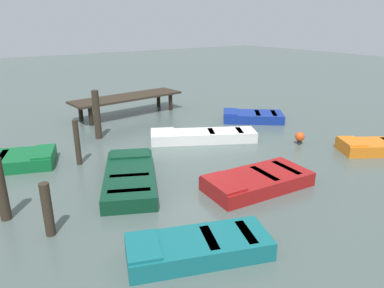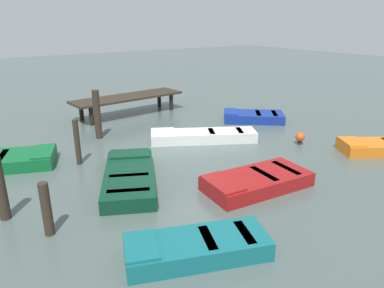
{
  "view_description": "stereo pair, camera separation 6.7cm",
  "coord_description": "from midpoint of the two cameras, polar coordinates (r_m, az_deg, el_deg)",
  "views": [
    {
      "loc": [
        -6.77,
        -9.73,
        4.54
      ],
      "look_at": [
        0.0,
        0.0,
        0.35
      ],
      "focal_mm": 33.17,
      "sensor_mm": 36.0,
      "label": 1
    },
    {
      "loc": [
        -6.71,
        -9.77,
        4.54
      ],
      "look_at": [
        0.0,
        0.0,
        0.35
      ],
      "focal_mm": 33.17,
      "sensor_mm": 36.0,
      "label": 2
    }
  ],
  "objects": [
    {
      "name": "rowboat_white",
      "position": [
        13.9,
        1.87,
        1.33
      ],
      "size": [
        4.09,
        2.88,
        0.46
      ],
      "rotation": [
        0.0,
        0.0,
        2.64
      ],
      "color": "silver",
      "rests_on": "ground_plane"
    },
    {
      "name": "rowboat_dark_green",
      "position": [
        10.49,
        -9.84,
        -5.18
      ],
      "size": [
        2.78,
        3.73,
        0.46
      ],
      "rotation": [
        0.0,
        0.0,
        1.12
      ],
      "color": "#0C3823",
      "rests_on": "ground_plane"
    },
    {
      "name": "rowboat_blue",
      "position": [
        16.92,
        9.89,
        4.38
      ],
      "size": [
        3.0,
        2.8,
        0.46
      ],
      "rotation": [
        0.0,
        0.0,
        2.46
      ],
      "color": "navy",
      "rests_on": "ground_plane"
    },
    {
      "name": "rowboat_teal",
      "position": [
        7.42,
        0.94,
        -16.2
      ],
      "size": [
        3.08,
        2.04,
        0.46
      ],
      "rotation": [
        0.0,
        0.0,
        2.78
      ],
      "color": "#14666B",
      "rests_on": "ground_plane"
    },
    {
      "name": "rowboat_red",
      "position": [
        10.24,
        10.52,
        -5.86
      ],
      "size": [
        3.16,
        1.72,
        0.46
      ],
      "rotation": [
        0.0,
        0.0,
        3.05
      ],
      "color": "maroon",
      "rests_on": "ground_plane"
    },
    {
      "name": "rowboat_orange",
      "position": [
        14.44,
        28.39,
        -0.38
      ],
      "size": [
        3.15,
        2.56,
        0.46
      ],
      "rotation": [
        0.0,
        0.0,
        2.59
      ],
      "color": "orange",
      "rests_on": "ground_plane"
    },
    {
      "name": "mooring_piling_far_left",
      "position": [
        12.09,
        -17.82,
        0.27
      ],
      "size": [
        0.18,
        0.18,
        1.52
      ],
      "primitive_type": "cylinder",
      "color": "#33281E",
      "rests_on": "ground_plane"
    },
    {
      "name": "marker_buoy",
      "position": [
        14.13,
        17.13,
        1.06
      ],
      "size": [
        0.36,
        0.36,
        0.48
      ],
      "color": "#262626",
      "rests_on": "ground_plane"
    },
    {
      "name": "mooring_piling_far_right",
      "position": [
        8.44,
        -22.15,
        -9.69
      ],
      "size": [
        0.22,
        0.22,
        1.26
      ],
      "primitive_type": "cylinder",
      "color": "#33281E",
      "rests_on": "ground_plane"
    },
    {
      "name": "rowboat_green",
      "position": [
        12.93,
        -27.0,
        -2.29
      ],
      "size": [
        3.08,
        2.37,
        0.46
      ],
      "rotation": [
        0.0,
        0.0,
        5.91
      ],
      "color": "#0F602D",
      "rests_on": "ground_plane"
    },
    {
      "name": "ground_plane",
      "position": [
        12.69,
        0.15,
        -1.49
      ],
      "size": [
        80.0,
        80.0,
        0.0
      ],
      "primitive_type": "plane",
      "color": "#4C5B56"
    },
    {
      "name": "mooring_piling_mid_left",
      "position": [
        9.46,
        -28.25,
        -6.4
      ],
      "size": [
        0.25,
        0.25,
        1.57
      ],
      "primitive_type": "cylinder",
      "color": "#33281E",
      "rests_on": "ground_plane"
    },
    {
      "name": "mooring_piling_mid_right",
      "position": [
        14.51,
        -14.86,
        4.59
      ],
      "size": [
        0.27,
        0.27,
        1.95
      ],
      "primitive_type": "cylinder",
      "color": "#33281E",
      "rests_on": "ground_plane"
    },
    {
      "name": "dock_segment",
      "position": [
        17.92,
        -10.12,
        7.24
      ],
      "size": [
        5.69,
        2.07,
        0.95
      ],
      "rotation": [
        0.0,
        0.0,
        0.09
      ],
      "color": "#33281E",
      "rests_on": "ground_plane"
    }
  ]
}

